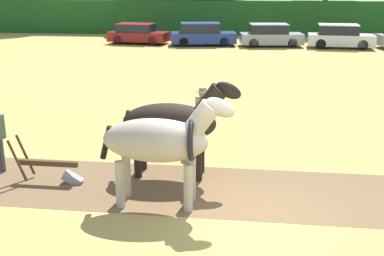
% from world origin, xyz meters
% --- Properties ---
extents(ground_plane, '(240.00, 240.00, 0.00)m').
position_xyz_m(ground_plane, '(0.00, 0.00, 0.00)').
color(ground_plane, tan).
extents(hedgerow, '(78.11, 1.68, 2.78)m').
position_xyz_m(hedgerow, '(0.00, 32.32, 1.39)').
color(hedgerow, '#1E511E').
rests_on(hedgerow, ground).
extents(draft_horse_lead_left, '(2.76, 0.92, 2.36)m').
position_xyz_m(draft_horse_lead_left, '(-1.84, 0.38, 1.36)').
color(draft_horse_lead_left, '#B2A38E').
rests_on(draft_horse_lead_left, ground).
extents(draft_horse_lead_right, '(2.85, 0.95, 2.34)m').
position_xyz_m(draft_horse_lead_right, '(-1.83, 1.93, 1.29)').
color(draft_horse_lead_right, black).
rests_on(draft_horse_lead_right, ground).
extents(plow, '(1.62, 0.46, 1.13)m').
position_xyz_m(plow, '(-4.47, 1.17, 0.32)').
color(plow, '#4C331E').
rests_on(plow, ground).
extents(farmer_beside_team, '(0.43, 0.56, 1.68)m').
position_xyz_m(farmer_beside_team, '(-1.40, 3.96, 0.98)').
color(farmer_beside_team, '#28334C').
rests_on(farmer_beside_team, ground).
extents(parked_car_far_left, '(4.42, 2.35, 1.43)m').
position_xyz_m(parked_car_far_left, '(-8.37, 25.70, 0.70)').
color(parked_car_far_left, maroon).
rests_on(parked_car_far_left, ground).
extents(parked_car_left, '(4.70, 2.47, 1.57)m').
position_xyz_m(parked_car_left, '(-3.68, 25.27, 0.75)').
color(parked_car_left, navy).
rests_on(parked_car_left, ground).
extents(parked_car_center_left, '(4.41, 2.34, 1.54)m').
position_xyz_m(parked_car_center_left, '(1.02, 25.39, 0.74)').
color(parked_car_center_left, '#9E9EA8').
rests_on(parked_car_center_left, ground).
extents(parked_car_center, '(4.39, 2.12, 1.58)m').
position_xyz_m(parked_car_center, '(5.61, 25.10, 0.76)').
color(parked_car_center, silver).
rests_on(parked_car_center, ground).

